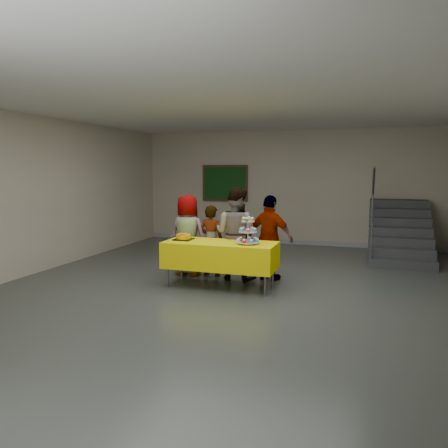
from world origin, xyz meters
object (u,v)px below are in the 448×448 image
at_px(schoolchild_a, 188,235).
at_px(staircase, 398,235).
at_px(schoolchild_b, 211,240).
at_px(cupcake_stand, 248,233).
at_px(schoolchild_d, 270,238).
at_px(schoolchild_c, 235,234).
at_px(bear_cake, 184,236).
at_px(bake_table, 220,255).
at_px(noticeboard, 225,183).

relative_size(schoolchild_a, staircase, 0.63).
bearing_deg(schoolchild_a, schoolchild_b, -169.01).
relative_size(cupcake_stand, schoolchild_d, 0.29).
bearing_deg(schoolchild_c, schoolchild_a, 7.01).
bearing_deg(bear_cake, bake_table, -1.94).
height_order(bear_cake, schoolchild_c, schoolchild_c).
bearing_deg(staircase, bake_table, -128.40).
xyz_separation_m(schoolchild_b, schoolchild_d, (1.11, -0.00, 0.10)).
distance_m(bake_table, cupcake_stand, 0.62).
xyz_separation_m(bake_table, cupcake_stand, (0.49, -0.04, 0.39)).
xyz_separation_m(staircase, noticeboard, (-4.46, 0.84, 1.11)).
bearing_deg(noticeboard, bear_cake, -80.61).
bearing_deg(schoolchild_c, schoolchild_d, -156.94).
bearing_deg(cupcake_stand, schoolchild_c, 122.42).
height_order(schoolchild_a, staircase, staircase).
bearing_deg(schoolchild_a, bear_cake, 111.41).
relative_size(schoolchild_b, staircase, 0.55).
bearing_deg(bake_table, cupcake_stand, -4.68).
bearing_deg(bake_table, schoolchild_d, 45.72).
height_order(schoolchild_b, noticeboard, noticeboard).
bearing_deg(noticeboard, schoolchild_c, -69.33).
distance_m(schoolchild_a, staircase, 5.01).
distance_m(schoolchild_b, schoolchild_c, 0.55).
height_order(schoolchild_b, staircase, staircase).
bearing_deg(schoolchild_b, staircase, -130.29).
relative_size(staircase, noticeboard, 1.85).
bearing_deg(cupcake_stand, schoolchild_b, 140.28).
distance_m(bake_table, schoolchild_b, 0.84).
bearing_deg(staircase, cupcake_stand, -123.33).
height_order(staircase, noticeboard, noticeboard).
relative_size(bake_table, staircase, 0.78).
xyz_separation_m(schoolchild_a, noticeboard, (-0.57, 3.98, 0.85)).
relative_size(schoolchild_d, staircase, 0.64).
xyz_separation_m(bear_cake, schoolchild_d, (1.37, 0.69, -0.06)).
relative_size(schoolchild_a, noticeboard, 1.16).
height_order(bear_cake, noticeboard, noticeboard).
height_order(bear_cake, schoolchild_d, schoolchild_d).
height_order(cupcake_stand, schoolchild_d, schoolchild_d).
height_order(bake_table, schoolchild_b, schoolchild_b).
height_order(bake_table, cupcake_stand, cupcake_stand).
relative_size(bear_cake, schoolchild_b, 0.27).
xyz_separation_m(bear_cake, schoolchild_a, (-0.20, 0.64, -0.08)).
bearing_deg(cupcake_stand, schoolchild_a, 152.73).
xyz_separation_m(schoolchild_a, schoolchild_c, (0.96, -0.07, 0.08)).
xyz_separation_m(cupcake_stand, schoolchild_c, (-0.40, 0.63, -0.11)).
bearing_deg(bear_cake, schoolchild_c, 36.36).
xyz_separation_m(cupcake_stand, schoolchild_d, (0.21, 0.75, -0.18)).
relative_size(bake_table, schoolchild_d, 1.23).
height_order(cupcake_stand, noticeboard, noticeboard).
bearing_deg(bear_cake, staircase, 45.69).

